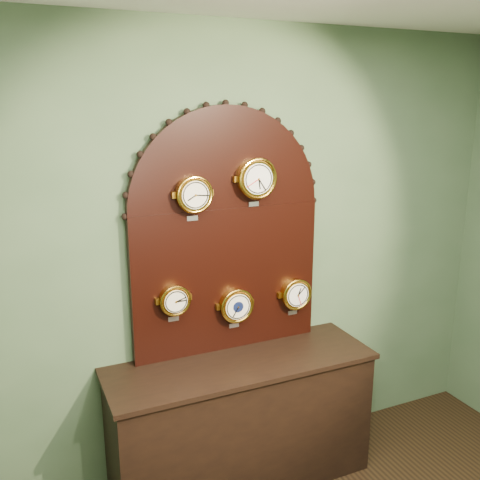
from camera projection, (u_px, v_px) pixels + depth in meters
name	position (u px, v px, depth m)	size (l,w,h in m)	color
wall_back	(224.00, 259.00, 3.29)	(4.00, 4.00, 0.00)	#4B6646
shop_counter	(241.00, 424.00, 3.31)	(1.60, 0.50, 0.80)	black
display_board	(226.00, 225.00, 3.19)	(1.26, 0.06, 1.53)	black
roman_clock	(194.00, 194.00, 2.99)	(0.22, 0.08, 0.27)	gold
arabic_clock	(256.00, 178.00, 3.13)	(0.25, 0.08, 0.30)	gold
hygrometer	(174.00, 300.00, 3.09)	(0.19, 0.08, 0.24)	gold
barometer	(236.00, 305.00, 3.27)	(0.22, 0.08, 0.27)	gold
tide_clock	(295.00, 294.00, 3.43)	(0.21, 0.08, 0.26)	gold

